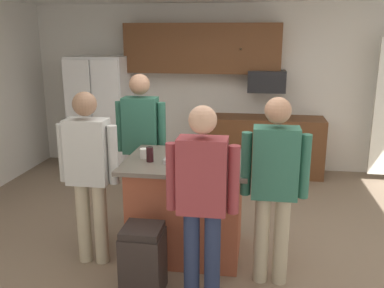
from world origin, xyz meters
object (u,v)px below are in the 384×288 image
object	(u,v)px
tumbler_amber	(150,154)
mug_ceramic_white	(144,153)
person_guest_left	(89,168)
refrigerator	(101,113)
glass_pilsner	(184,161)
microwave_over_range	(267,81)
trash_bin	(143,260)
kitchen_island	(187,206)
serving_tray	(189,159)
person_guest_by_door	(141,139)
person_guest_right	(274,180)
person_elder_center	(202,194)

from	to	relation	value
tumbler_amber	mug_ceramic_white	bearing A→B (deg)	128.76
person_guest_left	tumbler_amber	xyz separation A→B (m)	(0.53, 0.21, 0.09)
refrigerator	person_guest_left	world-z (taller)	refrigerator
person_guest_left	glass_pilsner	xyz separation A→B (m)	(0.89, 0.01, 0.10)
microwave_over_range	trash_bin	size ratio (longest dim) A/B	0.92
microwave_over_range	tumbler_amber	xyz separation A→B (m)	(-1.11, -2.77, -0.41)
kitchen_island	trash_bin	bearing A→B (deg)	-108.16
mug_ceramic_white	serving_tray	world-z (taller)	mug_ceramic_white
microwave_over_range	tumbler_amber	distance (m)	3.02
refrigerator	mug_ceramic_white	distance (m)	2.92
person_guest_by_door	mug_ceramic_white	distance (m)	0.66
tumbler_amber	serving_tray	bearing A→B (deg)	12.68
serving_tray	trash_bin	distance (m)	1.04
person_guest_right	person_guest_left	bearing A→B (deg)	24.18
trash_bin	mug_ceramic_white	bearing A→B (deg)	103.01
microwave_over_range	person_guest_left	bearing A→B (deg)	-118.67
tumbler_amber	serving_tray	xyz separation A→B (m)	(0.36, 0.08, -0.05)
microwave_over_range	person_elder_center	distance (m)	3.53
person_guest_left	trash_bin	world-z (taller)	person_guest_left
kitchen_island	person_elder_center	size ratio (longest dim) A/B	0.72
person_guest_right	microwave_over_range	bearing A→B (deg)	-62.06
person_elder_center	glass_pilsner	size ratio (longest dim) A/B	9.89
tumbler_amber	trash_bin	world-z (taller)	tumbler_amber
refrigerator	serving_tray	world-z (taller)	refrigerator
kitchen_island	person_guest_by_door	distance (m)	1.02
person_guest_right	person_guest_by_door	xyz separation A→B (m)	(-1.44, 1.03, 0.05)
microwave_over_range	tumbler_amber	bearing A→B (deg)	-111.77
glass_pilsner	microwave_over_range	bearing A→B (deg)	76.02
tumbler_amber	person_guest_by_door	bearing A→B (deg)	111.62
person_guest_right	glass_pilsner	world-z (taller)	person_guest_right
glass_pilsner	kitchen_island	bearing A→B (deg)	95.07
tumbler_amber	kitchen_island	bearing A→B (deg)	19.17
refrigerator	trash_bin	distance (m)	3.71
mug_ceramic_white	person_guest_right	bearing A→B (deg)	-18.10
person_guest_by_door	glass_pilsner	world-z (taller)	person_guest_by_door
person_guest_right	trash_bin	distance (m)	1.30
person_guest_left	glass_pilsner	world-z (taller)	person_guest_left
refrigerator	trash_bin	world-z (taller)	refrigerator
mug_ceramic_white	microwave_over_range	bearing A→B (deg)	65.94
kitchen_island	mug_ceramic_white	world-z (taller)	mug_ceramic_white
person_guest_right	tumbler_amber	bearing A→B (deg)	12.53
mug_ceramic_white	trash_bin	size ratio (longest dim) A/B	0.20
person_guest_by_door	kitchen_island	bearing A→B (deg)	0.00
person_guest_right	person_guest_left	distance (m)	1.68
person_elder_center	person_guest_left	bearing A→B (deg)	49.70
kitchen_island	trash_bin	distance (m)	0.82
tumbler_amber	glass_pilsner	bearing A→B (deg)	-29.08
serving_tray	person_guest_by_door	bearing A→B (deg)	134.92
person_guest_left	serving_tray	distance (m)	0.94
refrigerator	person_elder_center	distance (m)	3.93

